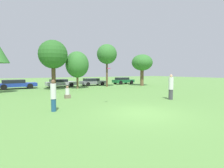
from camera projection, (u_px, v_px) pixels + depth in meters
name	position (u px, v px, depth m)	size (l,w,h in m)	color
ground_plane	(143.00, 113.00, 8.74)	(120.00, 120.00, 0.00)	#5B8E42
person_thrower	(53.00, 95.00, 9.08)	(0.30, 0.30, 1.71)	navy
person_catcher	(171.00, 87.00, 13.02)	(0.38, 0.38, 1.96)	#3F3F47
frisbee	(109.00, 68.00, 10.66)	(0.23, 0.23, 0.06)	#F21E72
bystander_sitting	(67.00, 93.00, 13.69)	(0.45, 0.37, 1.02)	#726651
tree_2	(53.00, 55.00, 19.64)	(3.33, 3.33, 5.86)	brown
tree_3	(77.00, 65.00, 21.68)	(2.96, 2.96, 4.79)	brown
tree_4	(107.00, 54.00, 24.39)	(2.90, 2.90, 6.16)	brown
tree_5	(142.00, 63.00, 26.16)	(3.23, 3.23, 4.87)	brown
parked_car_blue	(16.00, 84.00, 21.24)	(4.68, 2.24, 1.17)	#1E389E
parked_car_silver	(60.00, 83.00, 24.16)	(4.14, 2.23, 1.10)	#B2B2B7
parked_car_grey	(93.00, 82.00, 26.64)	(4.15, 2.02, 1.14)	slate
parked_car_green	(123.00, 80.00, 29.94)	(3.94, 2.04, 1.17)	#196633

